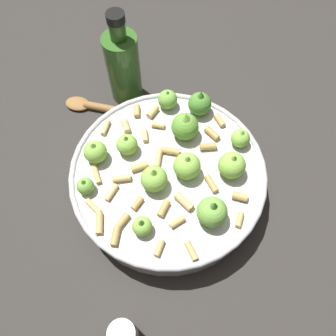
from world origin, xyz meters
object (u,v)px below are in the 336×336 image
at_px(pepper_shaker, 124,335).
at_px(olive_oil_bottle, 123,66).
at_px(cooking_pan, 169,176).
at_px(wooden_spoon, 117,111).

xyz_separation_m(pepper_shaker, olive_oil_bottle, (-0.46, -0.07, 0.04)).
bearing_deg(pepper_shaker, olive_oil_bottle, -171.28).
bearing_deg(cooking_pan, wooden_spoon, -141.56).
xyz_separation_m(cooking_pan, pepper_shaker, (0.25, -0.04, -0.00)).
distance_m(cooking_pan, olive_oil_bottle, 0.24).
bearing_deg(pepper_shaker, wooden_spoon, -168.26).
relative_size(cooking_pan, pepper_shaker, 4.32).
distance_m(cooking_pan, wooden_spoon, 0.20).
distance_m(pepper_shaker, wooden_spoon, 0.42).
bearing_deg(olive_oil_bottle, wooden_spoon, -15.05).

